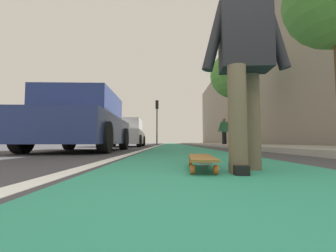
{
  "coord_description": "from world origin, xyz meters",
  "views": [
    {
      "loc": [
        -0.74,
        0.39,
        0.23
      ],
      "look_at": [
        12.56,
        0.46,
        1.17
      ],
      "focal_mm": 24.77,
      "sensor_mm": 36.0,
      "label": 1
    }
  ],
  "objects": [
    {
      "name": "parked_car_near",
      "position": [
        5.29,
        2.63,
        0.72
      ],
      "size": [
        4.1,
        2.05,
        1.5
      ],
      "color": "navy",
      "rests_on": "ground"
    },
    {
      "name": "pedestrian_distant",
      "position": [
        13.38,
        -2.95,
        0.98
      ],
      "size": [
        0.48,
        0.75,
        1.71
      ],
      "color": "black",
      "rests_on": "ground"
    },
    {
      "name": "ground_plane",
      "position": [
        10.0,
        0.0,
        0.0
      ],
      "size": [
        80.0,
        80.0,
        0.0
      ],
      "primitive_type": "plane",
      "color": "#38383D"
    },
    {
      "name": "street_tree_mid",
      "position": [
        11.7,
        -3.15,
        3.89
      ],
      "size": [
        2.56,
        2.56,
        5.19
      ],
      "color": "brown",
      "rests_on": "ground"
    },
    {
      "name": "bike_lane_paint",
      "position": [
        24.0,
        0.0,
        0.0
      ],
      "size": [
        56.0,
        2.04,
        0.0
      ],
      "primitive_type": "cube",
      "color": "#288466",
      "rests_on": "ground"
    },
    {
      "name": "skater_person",
      "position": [
        1.12,
        -0.23,
        0.94
      ],
      "size": [
        0.45,
        0.72,
        1.64
      ],
      "color": "brown",
      "rests_on": "ground"
    },
    {
      "name": "traffic_light",
      "position": [
        21.36,
        1.57,
        2.94
      ],
      "size": [
        0.33,
        0.28,
        4.25
      ],
      "color": "#2D2D2D",
      "rests_on": "ground"
    },
    {
      "name": "sidewalk_curb",
      "position": [
        18.0,
        -3.55,
        0.06
      ],
      "size": [
        52.0,
        3.2,
        0.12
      ],
      "primitive_type": "cube",
      "color": "#9E9B93",
      "rests_on": "ground"
    },
    {
      "name": "lane_stripe_white",
      "position": [
        20.0,
        1.17,
        0.0
      ],
      "size": [
        52.0,
        0.16,
        0.01
      ],
      "primitive_type": "cube",
      "color": "silver",
      "rests_on": "ground"
    },
    {
      "name": "skateboard",
      "position": [
        1.27,
        0.11,
        0.09
      ],
      "size": [
        0.85,
        0.25,
        0.11
      ],
      "color": "orange",
      "rests_on": "ground"
    },
    {
      "name": "building_facade",
      "position": [
        22.0,
        -6.39,
        4.58
      ],
      "size": [
        40.0,
        1.2,
        9.16
      ],
      "primitive_type": "cube",
      "color": "gray",
      "rests_on": "ground"
    },
    {
      "name": "parked_car_mid",
      "position": [
        11.87,
        2.8,
        0.69
      ],
      "size": [
        4.59,
        2.15,
        1.46
      ],
      "color": "#B7B7BC",
      "rests_on": "ground"
    }
  ]
}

